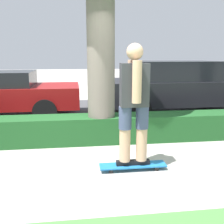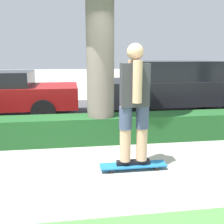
{
  "view_description": "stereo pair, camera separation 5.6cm",
  "coord_description": "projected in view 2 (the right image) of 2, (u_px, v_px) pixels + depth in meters",
  "views": [
    {
      "loc": [
        -0.35,
        -3.52,
        1.73
      ],
      "look_at": [
        0.18,
        0.6,
        0.83
      ],
      "focal_mm": 42.0,
      "sensor_mm": 36.0,
      "label": 1
    },
    {
      "loc": [
        -0.41,
        -3.51,
        1.73
      ],
      "look_at": [
        0.18,
        0.6,
        0.83
      ],
      "focal_mm": 42.0,
      "sensor_mm": 36.0,
      "label": 2
    }
  ],
  "objects": [
    {
      "name": "ground_plane",
      "position": [
        106.0,
        176.0,
        3.82
      ],
      "size": [
        60.0,
        60.0,
        0.0
      ],
      "primitive_type": "plane",
      "color": "#ADA89E"
    },
    {
      "name": "street_asphalt",
      "position": [
        89.0,
        114.0,
        7.89
      ],
      "size": [
        16.14,
        5.0,
        0.01
      ],
      "color": "#474749",
      "rests_on": "ground_plane"
    },
    {
      "name": "hedge_row",
      "position": [
        96.0,
        129.0,
        5.31
      ],
      "size": [
        16.14,
        0.6,
        0.54
      ],
      "color": "#1E5123",
      "rests_on": "ground_plane"
    },
    {
      "name": "skateboard",
      "position": [
        133.0,
        165.0,
        4.05
      ],
      "size": [
        1.03,
        0.24,
        0.08
      ],
      "color": "#1E6BAD",
      "rests_on": "ground_plane"
    },
    {
      "name": "skater_person",
      "position": [
        134.0,
        102.0,
        3.84
      ],
      "size": [
        0.52,
        0.47,
        1.82
      ],
      "color": "black",
      "rests_on": "skateboard"
    },
    {
      "name": "parked_car_middle",
      "position": [
        175.0,
        86.0,
        7.94
      ],
      "size": [
        4.62,
        2.0,
        1.56
      ],
      "rotation": [
        0.0,
        0.0,
        0.02
      ],
      "color": "black",
      "rests_on": "ground_plane"
    }
  ]
}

